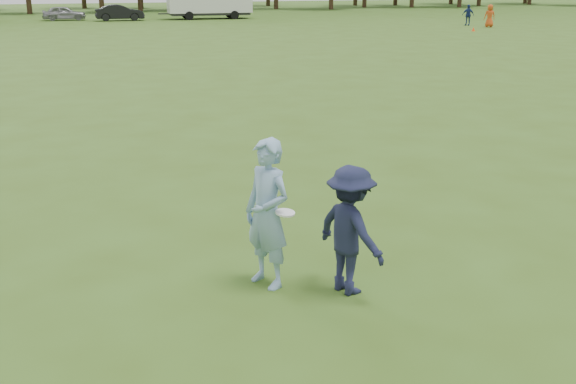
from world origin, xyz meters
name	(u,v)px	position (x,y,z in m)	size (l,w,h in m)	color
ground	(352,273)	(0.00, 0.00, 0.00)	(200.00, 200.00, 0.00)	#375117
thrower	(267,214)	(-1.29, -0.01, 1.06)	(0.77, 0.51, 2.12)	#7FA4C5
defender	(350,230)	(-0.27, -0.53, 0.90)	(1.17, 0.67, 1.80)	#191D37
player_far_b	(468,15)	(27.81, 43.96, 0.86)	(1.01, 0.42, 1.73)	navy
player_far_c	(490,16)	(28.48, 41.70, 0.91)	(0.89, 0.58, 1.82)	#C64817
car_e	(64,13)	(-5.39, 60.33, 0.67)	(1.59, 3.94, 1.34)	gray
car_f	(120,13)	(-0.37, 58.50, 0.73)	(1.55, 4.46, 1.47)	black
field_cone	(473,29)	(25.08, 38.43, 0.15)	(0.28, 0.28, 0.30)	#F4400C
disc_in_play	(285,213)	(-1.10, -0.24, 1.14)	(0.28, 0.27, 0.06)	white
cargo_trailer	(209,0)	(8.22, 58.78, 1.78)	(9.00, 2.75, 3.20)	silver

